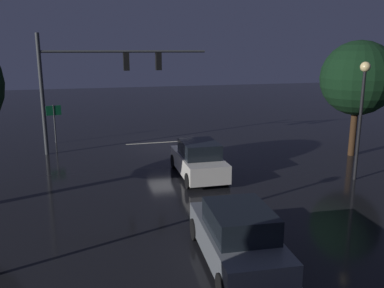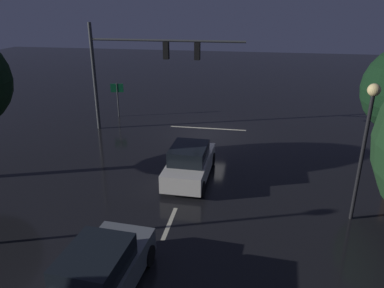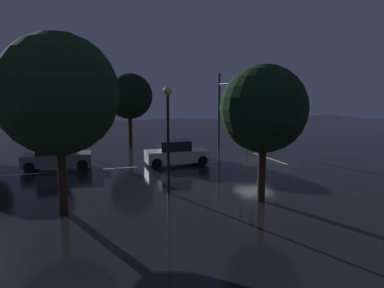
{
  "view_description": "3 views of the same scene",
  "coord_description": "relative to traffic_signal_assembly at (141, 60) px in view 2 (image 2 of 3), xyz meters",
  "views": [
    {
      "loc": [
        4.97,
        23.46,
        5.84
      ],
      "look_at": [
        0.24,
        6.21,
        1.59
      ],
      "focal_mm": 37.6,
      "sensor_mm": 36.0,
      "label": 1
    },
    {
      "loc": [
        -2.87,
        21.68,
        7.96
      ],
      "look_at": [
        0.06,
        4.64,
        1.16
      ],
      "focal_mm": 34.58,
      "sensor_mm": 36.0,
      "label": 2
    },
    {
      "loc": [
        -24.17,
        13.02,
        5.1
      ],
      "look_at": [
        0.05,
        4.94,
        1.37
      ],
      "focal_mm": 34.25,
      "sensor_mm": 36.0,
      "label": 3
    }
  ],
  "objects": [
    {
      "name": "ground_plane",
      "position": [
        -4.01,
        0.04,
        -4.52
      ],
      "size": [
        80.0,
        80.0,
        0.0
      ],
      "primitive_type": "plane",
      "color": "black"
    },
    {
      "name": "traffic_signal_assembly",
      "position": [
        0.0,
        0.0,
        0.0
      ],
      "size": [
        9.43,
        0.47,
        6.68
      ],
      "color": "#383A3D",
      "rests_on": "ground_plane"
    },
    {
      "name": "lane_dash_far",
      "position": [
        -4.01,
        4.04,
        -4.52
      ],
      "size": [
        0.16,
        2.2,
        0.01
      ],
      "primitive_type": "cube",
      "rotation": [
        0.0,
        0.0,
        1.57
      ],
      "color": "beige",
      "rests_on": "ground_plane"
    },
    {
      "name": "lane_dash_mid",
      "position": [
        -4.01,
        10.04,
        -4.52
      ],
      "size": [
        0.16,
        2.2,
        0.01
      ],
      "primitive_type": "cube",
      "rotation": [
        0.0,
        0.0,
        1.57
      ],
      "color": "beige",
      "rests_on": "ground_plane"
    },
    {
      "name": "stop_bar",
      "position": [
        -4.01,
        -1.19,
        -4.52
      ],
      "size": [
        5.0,
        0.16,
        0.01
      ],
      "primitive_type": "cube",
      "color": "beige",
      "rests_on": "ground_plane"
    },
    {
      "name": "car_approaching",
      "position": [
        -4.09,
        6.19,
        -3.73
      ],
      "size": [
        1.99,
        4.41,
        1.7
      ],
      "color": "silver",
      "rests_on": "ground_plane"
    },
    {
      "name": "car_distant",
      "position": [
        -2.93,
        14.04,
        -3.73
      ],
      "size": [
        2.16,
        4.47,
        1.7
      ],
      "color": "slate",
      "rests_on": "ground_plane"
    },
    {
      "name": "street_lamp_left_kerb",
      "position": [
        -10.88,
        8.53,
        -0.83
      ],
      "size": [
        0.44,
        0.44,
        5.31
      ],
      "color": "black",
      "rests_on": "ground_plane"
    },
    {
      "name": "route_sign",
      "position": [
        2.73,
        -2.75,
        -2.76
      ],
      "size": [
        0.89,
        0.25,
        2.45
      ],
      "color": "#383A3D",
      "rests_on": "ground_plane"
    }
  ]
}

